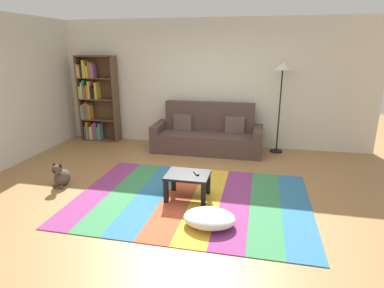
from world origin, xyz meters
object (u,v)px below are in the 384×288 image
object	(u,v)px
coffee_table	(188,179)
dog	(61,176)
bookshelf	(94,101)
standing_lamp	(282,78)
tv_remote	(196,173)
pouf	(209,218)
couch	(208,135)

from	to	relation	value
coffee_table	dog	xyz separation A→B (m)	(-2.05, 0.00, -0.14)
bookshelf	coffee_table	size ratio (longest dim) A/B	3.17
standing_lamp	coffee_table	bearing A→B (deg)	-118.08
tv_remote	coffee_table	bearing A→B (deg)	166.92
tv_remote	standing_lamp	bearing A→B (deg)	35.91
bookshelf	tv_remote	world-z (taller)	bookshelf
pouf	standing_lamp	size ratio (longest dim) A/B	0.35
tv_remote	dog	bearing A→B (deg)	152.87
standing_lamp	bookshelf	bearing A→B (deg)	179.15
couch	standing_lamp	size ratio (longest dim) A/B	1.24
couch	tv_remote	size ratio (longest dim) A/B	15.07
couch	coffee_table	world-z (taller)	couch
bookshelf	dog	distance (m)	2.78
couch	tv_remote	distance (m)	2.26
dog	standing_lamp	world-z (taller)	standing_lamp
couch	bookshelf	size ratio (longest dim) A/B	1.17
pouf	dog	bearing A→B (deg)	164.72
couch	dog	xyz separation A→B (m)	(-1.95, -2.28, -0.18)
bookshelf	dog	world-z (taller)	bookshelf
bookshelf	coffee_table	bearing A→B (deg)	-42.52
coffee_table	couch	bearing A→B (deg)	92.43
bookshelf	dog	bearing A→B (deg)	-73.65
pouf	coffee_table	bearing A→B (deg)	122.40
dog	standing_lamp	distance (m)	4.42
pouf	tv_remote	size ratio (longest dim) A/B	4.28
coffee_table	pouf	xyz separation A→B (m)	(0.43, -0.67, -0.20)
dog	coffee_table	bearing A→B (deg)	-0.07
bookshelf	dog	size ratio (longest dim) A/B	4.88
pouf	tv_remote	world-z (taller)	tv_remote
bookshelf	coffee_table	distance (m)	3.85
pouf	dog	size ratio (longest dim) A/B	1.61
coffee_table	tv_remote	world-z (taller)	tv_remote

